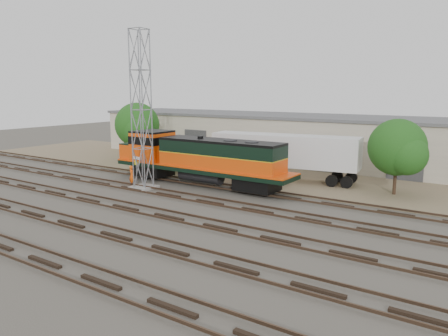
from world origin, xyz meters
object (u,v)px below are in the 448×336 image
Objects in this scene: locomotive at (198,158)px; worker at (132,176)px; signal_tower at (141,113)px; semi_trailer at (287,152)px.

locomotive is 9.88× the size of worker.
semi_trailer is (8.43, 9.88, -3.70)m from signal_tower.
semi_trailer is at bearing 49.53° from signal_tower.
signal_tower is 13.50m from semi_trailer.
signal_tower is at bearing -138.61° from semi_trailer.
worker is (-1.59, 0.19, -5.43)m from signal_tower.
signal_tower is 7.35× the size of worker.
semi_trailer is (10.01, 9.69, 1.73)m from worker.
semi_trailer reaches higher than worker.
locomotive reaches higher than semi_trailer.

